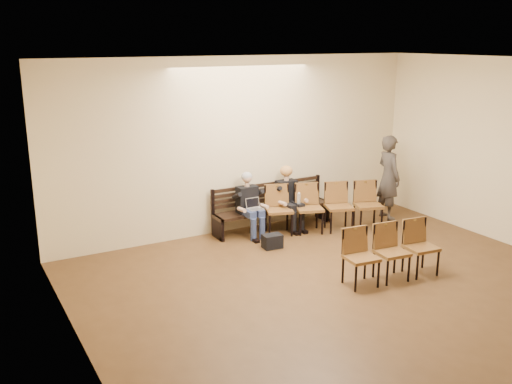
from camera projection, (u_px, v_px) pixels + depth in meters
ground at (416, 332)px, 7.67m from camera, size 10.00×10.00×0.00m
room_walls at (387, 137)px, 7.67m from camera, size 8.02×10.01×3.51m
bench at (273, 218)px, 11.78m from camera, size 2.60×0.90×0.45m
seated_man at (249, 206)px, 11.29m from camera, size 0.51×0.70×1.22m
seated_woman at (289, 200)px, 11.73m from camera, size 0.52×0.71×1.20m
laptop at (256, 210)px, 11.16m from camera, size 0.32×0.27×0.22m
water_bottle at (299, 204)px, 11.55m from camera, size 0.09×0.09×0.24m
bag at (272, 241)px, 10.70m from camera, size 0.37×0.27×0.26m
passerby at (389, 171)px, 12.26m from camera, size 0.60×0.83×2.11m
chair_row_front at (324, 208)px, 11.55m from camera, size 2.45×1.29×0.99m
chair_row_back at (392, 253)px, 9.22m from camera, size 1.70×0.68×0.92m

